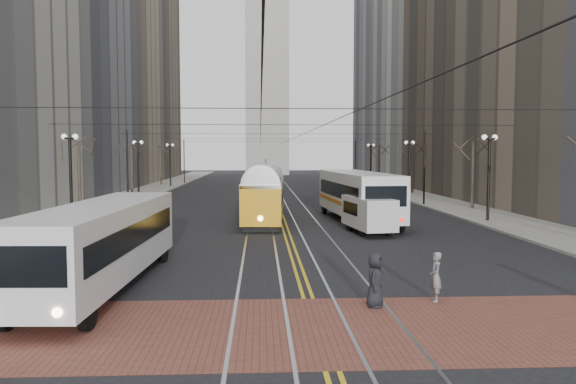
{
  "coord_description": "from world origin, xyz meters",
  "views": [
    {
      "loc": [
        -1.53,
        -18.65,
        4.69
      ],
      "look_at": [
        -0.34,
        5.31,
        3.0
      ],
      "focal_mm": 35.0,
      "sensor_mm": 36.0,
      "label": 1
    }
  ],
  "objects": [
    {
      "name": "ground",
      "position": [
        0.0,
        0.0,
        0.0
      ],
      "size": [
        260.0,
        260.0,
        0.0
      ],
      "primitive_type": "plane",
      "color": "black",
      "rests_on": "ground"
    },
    {
      "name": "sidewalk_left",
      "position": [
        -15.0,
        45.0,
        0.07
      ],
      "size": [
        5.0,
        140.0,
        0.15
      ],
      "primitive_type": "cube",
      "color": "gray",
      "rests_on": "ground"
    },
    {
      "name": "sidewalk_right",
      "position": [
        15.0,
        45.0,
        0.07
      ],
      "size": [
        5.0,
        140.0,
        0.15
      ],
      "primitive_type": "cube",
      "color": "gray",
      "rests_on": "ground"
    },
    {
      "name": "crosswalk_band",
      "position": [
        0.0,
        -4.0,
        0.01
      ],
      "size": [
        25.0,
        6.0,
        0.01
      ],
      "primitive_type": "cube",
      "color": "brown",
      "rests_on": "ground"
    },
    {
      "name": "streetcar_rails",
      "position": [
        0.0,
        45.0,
        0.0
      ],
      "size": [
        4.8,
        130.0,
        0.02
      ],
      "primitive_type": "cube",
      "color": "gray",
      "rests_on": "ground"
    },
    {
      "name": "centre_lines",
      "position": [
        0.0,
        45.0,
        0.01
      ],
      "size": [
        0.42,
        130.0,
        0.01
      ],
      "primitive_type": "cube",
      "color": "gold",
      "rests_on": "ground"
    },
    {
      "name": "building_left_mid",
      "position": [
        -25.5,
        46.0,
        17.0
      ],
      "size": [
        16.0,
        20.0,
        34.0
      ],
      "primitive_type": "cube",
      "color": "slate",
      "rests_on": "ground"
    },
    {
      "name": "building_left_midfar",
      "position": [
        -27.5,
        66.0,
        26.0
      ],
      "size": [
        20.0,
        20.0,
        52.0
      ],
      "primitive_type": "cube",
      "color": "gray",
      "rests_on": "ground"
    },
    {
      "name": "building_left_far",
      "position": [
        -25.5,
        86.0,
        20.0
      ],
      "size": [
        16.0,
        20.0,
        40.0
      ],
      "primitive_type": "cube",
      "color": "brown",
      "rests_on": "ground"
    },
    {
      "name": "building_right_mid",
      "position": [
        25.5,
        46.0,
        17.0
      ],
      "size": [
        16.0,
        20.0,
        34.0
      ],
      "primitive_type": "cube",
      "color": "brown",
      "rests_on": "ground"
    },
    {
      "name": "building_right_midfar",
      "position": [
        27.5,
        66.0,
        26.0
      ],
      "size": [
        20.0,
        20.0,
        52.0
      ],
      "primitive_type": "cube",
      "color": "#B3B0A8",
      "rests_on": "ground"
    },
    {
      "name": "building_right_far",
      "position": [
        25.5,
        86.0,
        20.0
      ],
      "size": [
        16.0,
        20.0,
        40.0
      ],
      "primitive_type": "cube",
      "color": "slate",
      "rests_on": "ground"
    },
    {
      "name": "clock_tower",
      "position": [
        0.0,
        102.0,
        35.96
      ],
      "size": [
        12.0,
        12.0,
        66.0
      ],
      "color": "#B2AFA5",
      "rests_on": "ground"
    },
    {
      "name": "lamp_posts",
      "position": [
        -0.0,
        28.75,
        2.8
      ],
      "size": [
        27.6,
        57.2,
        5.6
      ],
      "color": "black",
      "rests_on": "ground"
    },
    {
      "name": "street_trees",
      "position": [
        0.0,
        35.25,
        2.8
      ],
      "size": [
        31.68,
        53.28,
        5.6
      ],
      "color": "#382D23",
      "rests_on": "ground"
    },
    {
      "name": "trolley_wires",
      "position": [
        0.0,
        34.83,
        3.77
      ],
      "size": [
        25.96,
        120.0,
        6.6
      ],
      "color": "black",
      "rests_on": "ground"
    },
    {
      "name": "transit_bus",
      "position": [
        -6.97,
        0.79,
        1.46
      ],
      "size": [
        2.94,
        11.78,
        2.92
      ],
      "primitive_type": "cube",
      "rotation": [
        0.0,
        0.0,
        -0.04
      ],
      "color": "silver",
      "rests_on": "ground"
    },
    {
      "name": "streetcar",
      "position": [
        -1.2,
        20.0,
        1.53
      ],
      "size": [
        3.07,
        13.11,
        3.06
      ],
      "primitive_type": "cube",
      "rotation": [
        0.0,
        0.0,
        -0.05
      ],
      "color": "orange",
      "rests_on": "ground"
    },
    {
      "name": "rear_bus",
      "position": [
        5.0,
        18.67,
        1.68
      ],
      "size": [
        3.77,
        13.06,
        3.36
      ],
      "primitive_type": "cube",
      "rotation": [
        0.0,
        0.0,
        0.08
      ],
      "color": "silver",
      "rests_on": "ground"
    },
    {
      "name": "cargo_van",
      "position": [
        4.73,
        13.38,
        1.05
      ],
      "size": [
        2.52,
        4.98,
        2.11
      ],
      "primitive_type": "cube",
      "rotation": [
        0.0,
        0.0,
        0.15
      ],
      "color": "silver",
      "rests_on": "ground"
    },
    {
      "name": "sedan_grey",
      "position": [
        5.22,
        28.34,
        0.75
      ],
      "size": [
        2.32,
        4.58,
        1.5
      ],
      "primitive_type": "imported",
      "rotation": [
        0.0,
        0.0,
        -0.13
      ],
      "color": "#414449",
      "rests_on": "ground"
    },
    {
      "name": "sedan_silver",
      "position": [
        9.72,
        44.49,
        0.71
      ],
      "size": [
        2.14,
        4.49,
        1.42
      ],
      "primitive_type": "imported",
      "rotation": [
        0.0,
        0.0,
        -0.15
      ],
      "color": "#929599",
      "rests_on": "ground"
    },
    {
      "name": "pedestrian_a",
      "position": [
        1.94,
        -2.05,
        0.84
      ],
      "size": [
        0.8,
        0.95,
        1.65
      ],
      "primitive_type": "imported",
      "rotation": [
        0.0,
        0.0,
        1.17
      ],
      "color": "black",
      "rests_on": "crosswalk_band"
    },
    {
      "name": "pedestrian_b",
      "position": [
        3.98,
        -1.5,
        0.79
      ],
      "size": [
        0.44,
        0.61,
        1.56
      ],
      "primitive_type": "imported",
      "rotation": [
        0.0,
        0.0,
        4.6
      ],
      "color": "slate",
      "rests_on": "crosswalk_band"
    }
  ]
}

